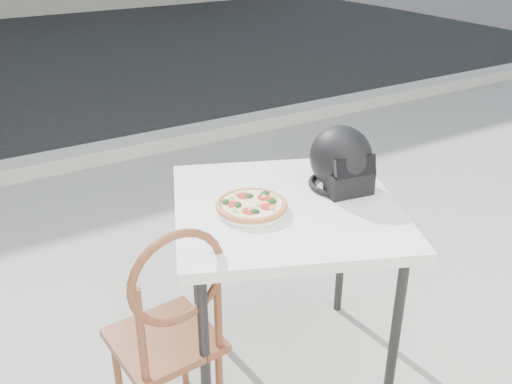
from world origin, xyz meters
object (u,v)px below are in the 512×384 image
cafe_table_main (286,220)px  helmet (341,161)px  cafe_chair_main (171,324)px  plate (252,209)px  pizza (252,205)px

cafe_table_main → helmet: helmet is taller
cafe_chair_main → helmet: bearing=-176.3°
plate → cafe_table_main: bearing=-6.0°
cafe_table_main → helmet: bearing=2.1°
plate → cafe_chair_main: 0.53m
cafe_table_main → plate: bearing=174.0°
cafe_table_main → pizza: size_ratio=4.04×
plate → pizza: 0.02m
cafe_table_main → cafe_chair_main: 0.62m
cafe_table_main → plate: plate is taller
plate → helmet: size_ratio=1.08×
helmet → cafe_chair_main: bearing=-163.3°
cafe_chair_main → pizza: bearing=-168.0°
pizza → helmet: helmet is taller
plate → helmet: helmet is taller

